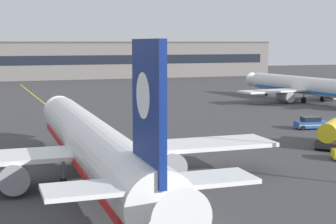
{
  "coord_description": "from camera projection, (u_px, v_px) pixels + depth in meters",
  "views": [
    {
      "loc": [
        -11.22,
        -29.88,
        11.49
      ],
      "look_at": [
        1.59,
        7.84,
        6.22
      ],
      "focal_mm": 56.74,
      "sensor_mm": 36.0,
      "label": 1
    }
  ],
  "objects": [
    {
      "name": "terminal_building",
      "position": [
        31.0,
        61.0,
        162.9
      ],
      "size": [
        158.06,
        12.4,
        11.64
      ],
      "color": "slate",
      "rests_on": "ground"
    },
    {
      "name": "taxiway_centreline",
      "position": [
        93.0,
        142.0,
        61.29
      ],
      "size": [
        6.32,
        179.91,
        0.01
      ],
      "primitive_type": "cube",
      "rotation": [
        0.0,
        0.0,
        0.03
      ],
      "color": "yellow",
      "rests_on": "ground"
    },
    {
      "name": "airliner_background",
      "position": [
        308.0,
        86.0,
        102.18
      ],
      "size": [
        28.93,
        37.08,
        10.42
      ],
      "color": "white",
      "rests_on": "ground"
    },
    {
      "name": "service_truck_baggage_yellow",
      "position": [
        334.0,
        133.0,
        58.71
      ],
      "size": [
        7.23,
        6.9,
        3.0
      ],
      "color": "#2D2D33",
      "rests_on": "ground"
    },
    {
      "name": "airliner_foreground",
      "position": [
        93.0,
        145.0,
        42.28
      ],
      "size": [
        32.0,
        41.4,
        11.65
      ],
      "color": "white",
      "rests_on": "ground"
    },
    {
      "name": "service_car_nearest",
      "position": [
        311.0,
        123.0,
        70.47
      ],
      "size": [
        4.42,
        2.5,
        1.79
      ],
      "color": "#2351A8",
      "rests_on": "ground"
    }
  ]
}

